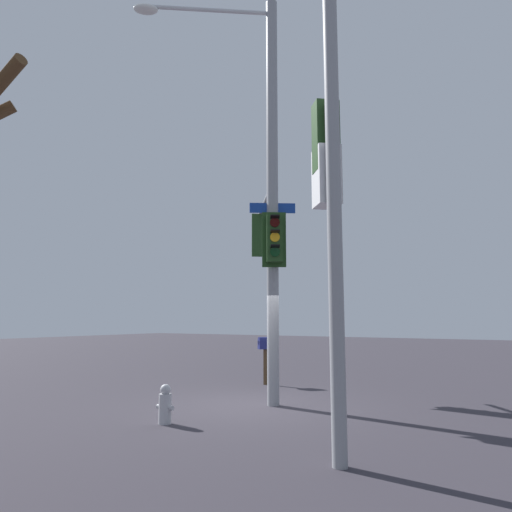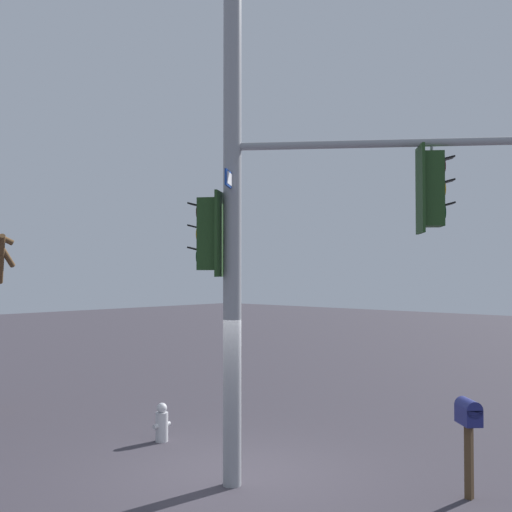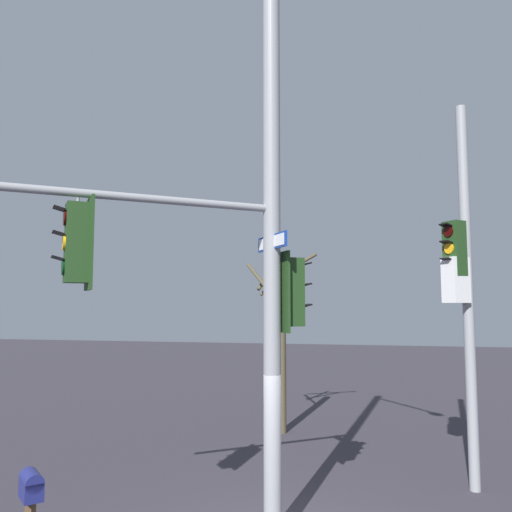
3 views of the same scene
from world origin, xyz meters
TOP-DOWN VIEW (x-y plane):
  - ground_plane at (0.00, 0.00)m, footprint 80.00×80.00m
  - main_signal_pole_assembly at (0.04, -0.53)m, footprint 3.36×5.82m
  - secondary_pole_assembly at (-3.19, 3.07)m, footprint 0.60×0.67m
  - fire_hydrant at (0.49, 2.43)m, footprint 0.38×0.24m
  - mailbox at (1.52, -3.15)m, footprint 0.48×0.49m

SIDE VIEW (x-z plane):
  - ground_plane at x=0.00m, z-range 0.00..0.00m
  - fire_hydrant at x=0.49m, z-range -0.02..0.71m
  - mailbox at x=1.52m, z-range 0.40..1.81m
  - secondary_pole_assembly at x=-3.19m, z-range 0.23..7.93m
  - main_signal_pole_assembly at x=0.04m, z-range 0.07..10.04m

